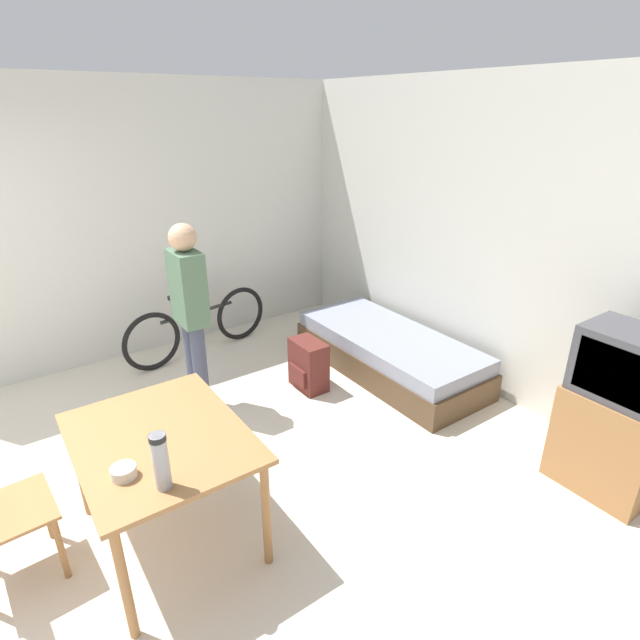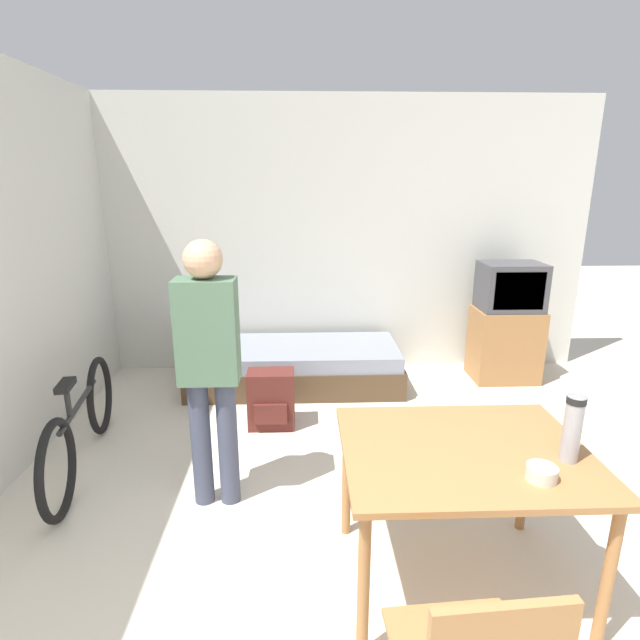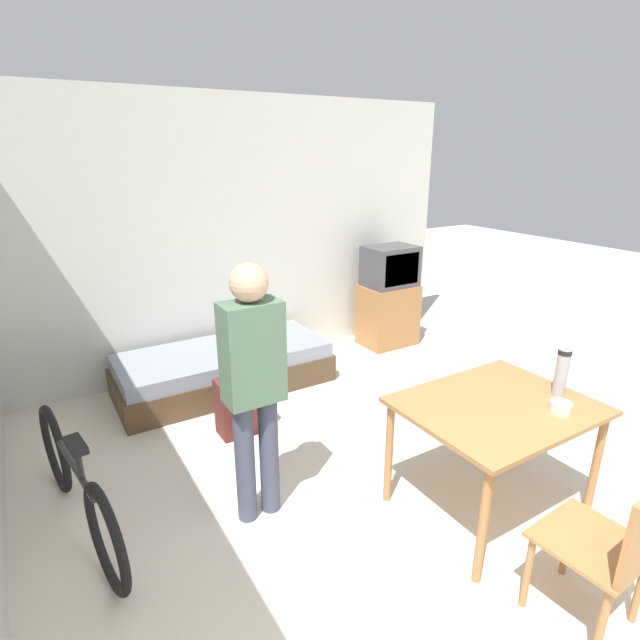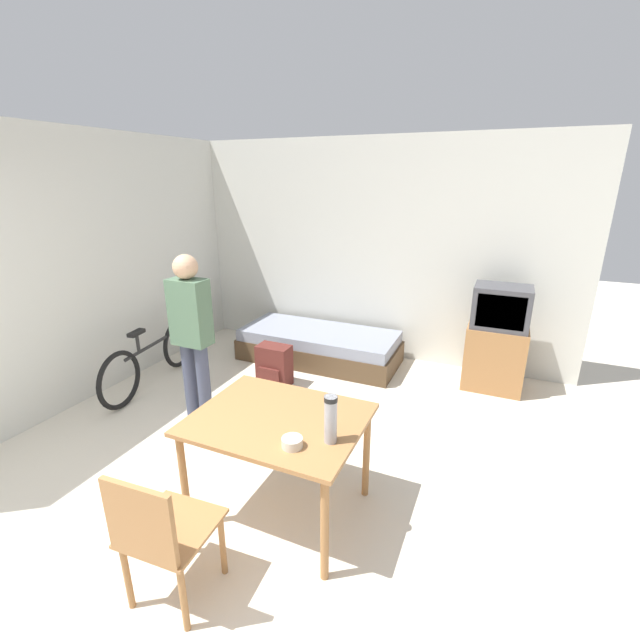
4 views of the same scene
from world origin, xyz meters
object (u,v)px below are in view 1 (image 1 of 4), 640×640
object	(u,v)px
daybed	(389,352)
backpack	(308,365)
thermos_flask	(161,459)
bicycle	(199,326)
mate_bowl	(124,472)
tv	(616,416)
dining_table	(161,448)
person_standing	(190,307)

from	to	relation	value
daybed	backpack	bearing A→B (deg)	-102.28
thermos_flask	backpack	bearing A→B (deg)	128.52
bicycle	mate_bowl	size ratio (longest dim) A/B	13.25
thermos_flask	mate_bowl	size ratio (longest dim) A/B	2.43
tv	mate_bowl	distance (m)	3.02
daybed	dining_table	xyz separation A→B (m)	(0.81, -2.48, 0.46)
thermos_flask	person_standing	bearing A→B (deg)	154.20
person_standing	dining_table	bearing A→B (deg)	-28.98
person_standing	tv	bearing A→B (deg)	36.68
tv	person_standing	distance (m)	3.17
dining_table	backpack	distance (m)	1.97
backpack	tv	bearing A→B (deg)	22.51
tv	backpack	world-z (taller)	tv
bicycle	thermos_flask	world-z (taller)	thermos_flask
dining_table	person_standing	size ratio (longest dim) A/B	0.69
mate_bowl	backpack	bearing A→B (deg)	122.67
dining_table	backpack	world-z (taller)	dining_table
daybed	dining_table	bearing A→B (deg)	-72.01
tv	backpack	distance (m)	2.45
daybed	backpack	xyz separation A→B (m)	(-0.18, -0.83, 0.04)
person_standing	backpack	bearing A→B (deg)	73.50
daybed	backpack	distance (m)	0.85
dining_table	tv	bearing A→B (deg)	64.12
person_standing	thermos_flask	size ratio (longest dim) A/B	5.37
tv	thermos_flask	xyz separation A→B (m)	(-0.84, -2.69, 0.34)
person_standing	thermos_flask	world-z (taller)	person_standing
person_standing	thermos_flask	xyz separation A→B (m)	(1.69, -0.82, -0.03)
tv	backpack	xyz separation A→B (m)	(-2.24, -0.93, -0.33)
dining_table	mate_bowl	bearing A→B (deg)	-47.12
dining_table	mate_bowl	xyz separation A→B (m)	(0.23, -0.25, 0.12)
person_standing	backpack	world-z (taller)	person_standing
person_standing	mate_bowl	world-z (taller)	person_standing
bicycle	tv	bearing A→B (deg)	22.80
daybed	mate_bowl	world-z (taller)	mate_bowl
mate_bowl	backpack	distance (m)	2.32
backpack	bicycle	bearing A→B (deg)	-156.69
bicycle	backpack	distance (m)	1.37
dining_table	backpack	bearing A→B (deg)	120.87
tv	mate_bowl	size ratio (longest dim) A/B	9.38
mate_bowl	person_standing	bearing A→B (deg)	147.59
tv	mate_bowl	bearing A→B (deg)	-109.79
bicycle	backpack	size ratio (longest dim) A/B	3.49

